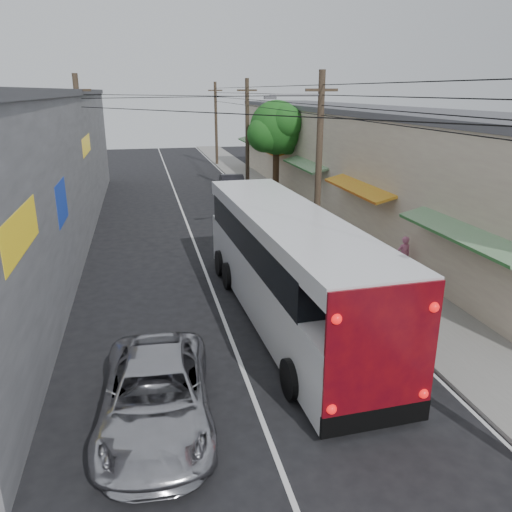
{
  "coord_description": "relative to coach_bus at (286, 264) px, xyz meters",
  "views": [
    {
      "loc": [
        -2.28,
        -7.57,
        7.17
      ],
      "look_at": [
        1.41,
        8.58,
        1.67
      ],
      "focal_mm": 35.0,
      "sensor_mm": 36.0,
      "label": 1
    }
  ],
  "objects": [
    {
      "name": "parked_suv",
      "position": [
        2.57,
        10.67,
        -0.99
      ],
      "size": [
        2.62,
        6.04,
        1.73
      ],
      "primitive_type": "imported",
      "rotation": [
        0.0,
        0.0,
        -0.03
      ],
      "color": "#9A9BA2",
      "rests_on": "ground"
    },
    {
      "name": "utility_poles",
      "position": [
        1.1,
        13.33,
        2.27
      ],
      "size": [
        11.8,
        45.28,
        8.0
      ],
      "color": "#473828",
      "rests_on": "ground"
    },
    {
      "name": "parked_car_far",
      "position": [
        1.88,
        20.01,
        -1.11
      ],
      "size": [
        1.89,
        4.65,
        1.5
      ],
      "primitive_type": "imported",
      "rotation": [
        0.0,
        0.0,
        -0.07
      ],
      "color": "black",
      "rests_on": "ground"
    },
    {
      "name": "coach_bus",
      "position": [
        0.0,
        0.0,
        0.0
      ],
      "size": [
        3.25,
        12.55,
        3.59
      ],
      "rotation": [
        0.0,
        0.0,
        0.04
      ],
      "color": "white",
      "rests_on": "ground"
    },
    {
      "name": "building_right",
      "position": [
        8.96,
        15.01,
        1.29
      ],
      "size": [
        7.09,
        40.0,
        6.25
      ],
      "color": "beige",
      "rests_on": "ground"
    },
    {
      "name": "parked_car_mid",
      "position": [
        1.78,
        16.06,
        -1.08
      ],
      "size": [
        1.92,
        4.59,
        1.55
      ],
      "primitive_type": "imported",
      "rotation": [
        0.0,
        0.0,
        0.02
      ],
      "color": "black",
      "rests_on": "ground"
    },
    {
      "name": "sidewalk",
      "position": [
        4.47,
        13.01,
        -1.8
      ],
      "size": [
        3.0,
        80.0,
        0.12
      ],
      "primitive_type": "cube",
      "color": "slate",
      "rests_on": "ground"
    },
    {
      "name": "ground",
      "position": [
        -2.03,
        -6.99,
        -1.86
      ],
      "size": [
        120.0,
        120.0,
        0.0
      ],
      "primitive_type": "plane",
      "color": "black",
      "rests_on": "ground"
    },
    {
      "name": "jeepney",
      "position": [
        -4.35,
        -4.76,
        -1.13
      ],
      "size": [
        2.74,
        5.38,
        1.46
      ],
      "primitive_type": "imported",
      "rotation": [
        0.0,
        0.0,
        -0.06
      ],
      "color": "#B6B5BD",
      "rests_on": "ground"
    },
    {
      "name": "pedestrian_far",
      "position": [
        3.37,
        7.68,
        -1.03
      ],
      "size": [
        0.86,
        0.8,
        1.41
      ],
      "primitive_type": "imported",
      "rotation": [
        0.0,
        0.0,
        2.65
      ],
      "color": "#8899C5",
      "rests_on": "sidewalk"
    },
    {
      "name": "street_tree",
      "position": [
        4.84,
        19.02,
        2.82
      ],
      "size": [
        4.4,
        4.0,
        6.6
      ],
      "color": "#3F2B19",
      "rests_on": "ground"
    },
    {
      "name": "building_left",
      "position": [
        -10.53,
        11.0,
        1.79
      ],
      "size": [
        7.2,
        36.0,
        7.25
      ],
      "color": "gray",
      "rests_on": "ground"
    },
    {
      "name": "pedestrian_near",
      "position": [
        5.57,
        2.44,
        -0.92
      ],
      "size": [
        0.63,
        0.44,
        1.64
      ],
      "primitive_type": "imported",
      "rotation": [
        0.0,
        0.0,
        3.22
      ],
      "color": "#C1668B",
      "rests_on": "sidewalk"
    }
  ]
}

